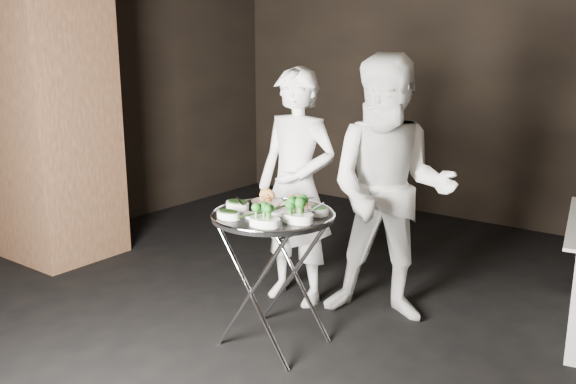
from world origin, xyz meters
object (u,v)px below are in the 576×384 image
Objects in this scene: tray_stand at (273,273)px; waiter_left at (296,188)px; serving_tray at (273,215)px; waiter_right at (390,191)px.

waiter_left is (-0.29, 0.64, 0.38)m from tray_stand.
tray_stand is 1.11× the size of serving_tray.
waiter_right is (0.38, 0.77, 0.05)m from serving_tray.
serving_tray is at bearing -137.18° from waiter_right.
serving_tray is 0.42× the size of waiter_right.
serving_tray is at bearing 0.00° from tray_stand.
tray_stand is 0.49× the size of waiter_left.
waiter_left is at bearing 169.71° from waiter_right.
serving_tray reaches higher than tray_stand.
serving_tray is at bearing -68.72° from waiter_left.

